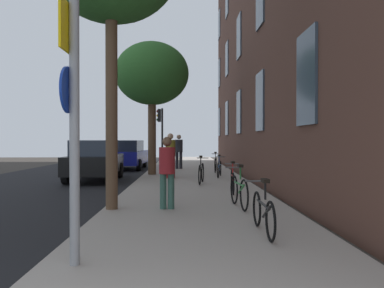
{
  "coord_description": "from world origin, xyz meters",
  "views": [
    {
      "loc": [
        0.78,
        -1.18,
        1.63
      ],
      "look_at": [
        1.09,
        12.25,
        1.5
      ],
      "focal_mm": 35.96,
      "sensor_mm": 36.0,
      "label": 1
    }
  ],
  "objects": [
    {
      "name": "bicycle_1",
      "position": [
        2.03,
        7.39,
        0.5
      ],
      "size": [
        0.42,
        1.64,
        0.98
      ],
      "color": "black",
      "rests_on": "sidewalk"
    },
    {
      "name": "tree_far",
      "position": [
        -0.61,
        15.86,
        4.55
      ],
      "size": [
        3.26,
        3.26,
        5.85
      ],
      "color": "brown",
      "rests_on": "sidewalk"
    },
    {
      "name": "pedestrian_0",
      "position": [
        0.42,
        7.27,
        1.03
      ],
      "size": [
        0.46,
        0.46,
        1.59
      ],
      "color": "#33594C",
      "rests_on": "sidewalk"
    },
    {
      "name": "bicycle_2",
      "position": [
        2.19,
        9.79,
        0.48
      ],
      "size": [
        0.42,
        1.59,
        0.92
      ],
      "color": "black",
      "rests_on": "sidewalk"
    },
    {
      "name": "ground_plane",
      "position": [
        -2.4,
        15.0,
        0.0
      ],
      "size": [
        41.8,
        41.8,
        0.0
      ],
      "primitive_type": "plane",
      "color": "#332D28"
    },
    {
      "name": "pedestrian_1",
      "position": [
        0.27,
        14.16,
        1.14
      ],
      "size": [
        0.55,
        0.55,
        1.79
      ],
      "color": "maroon",
      "rests_on": "sidewalk"
    },
    {
      "name": "car_1",
      "position": [
        -2.32,
        20.42,
        0.84
      ],
      "size": [
        1.89,
        4.51,
        1.62
      ],
      "color": "navy",
      "rests_on": "road_asphalt"
    },
    {
      "name": "sidewalk",
      "position": [
        1.1,
        15.0,
        0.06
      ],
      "size": [
        4.2,
        38.0,
        0.12
      ],
      "primitive_type": "cube",
      "color": "#9E9389",
      "rests_on": "ground"
    },
    {
      "name": "bicycle_5",
      "position": [
        2.31,
        16.99,
        0.5
      ],
      "size": [
        0.42,
        1.66,
        0.96
      ],
      "color": "black",
      "rests_on": "sidewalk"
    },
    {
      "name": "traffic_light",
      "position": [
        -0.64,
        22.93,
        2.54
      ],
      "size": [
        0.43,
        0.24,
        3.52
      ],
      "color": "black",
      "rests_on": "sidewalk"
    },
    {
      "name": "car_0",
      "position": [
        -2.77,
        14.28,
        0.84
      ],
      "size": [
        1.77,
        4.07,
        1.62
      ],
      "color": "black",
      "rests_on": "road_asphalt"
    },
    {
      "name": "road_asphalt",
      "position": [
        -4.5,
        15.0,
        0.01
      ],
      "size": [
        7.0,
        38.0,
        0.01
      ],
      "primitive_type": "cube",
      "color": "black",
      "rests_on": "ground"
    },
    {
      "name": "bicycle_3",
      "position": [
        1.41,
        12.19,
        0.5
      ],
      "size": [
        0.43,
        1.65,
        0.98
      ],
      "color": "black",
      "rests_on": "sidewalk"
    },
    {
      "name": "bicycle_4",
      "position": [
        2.27,
        14.59,
        0.48
      ],
      "size": [
        0.47,
        1.67,
        0.92
      ],
      "color": "black",
      "rests_on": "sidewalk"
    },
    {
      "name": "bicycle_0",
      "position": [
        2.07,
        4.99,
        0.47
      ],
      "size": [
        0.42,
        1.67,
        0.9
      ],
      "color": "black",
      "rests_on": "sidewalk"
    },
    {
      "name": "pedestrian_2",
      "position": [
        0.55,
        19.26,
        1.16
      ],
      "size": [
        0.54,
        0.54,
        1.81
      ],
      "color": "#26262D",
      "rests_on": "sidewalk"
    },
    {
      "name": "sign_post",
      "position": [
        -0.56,
        3.48,
        2.03
      ],
      "size": [
        0.15,
        0.6,
        3.29
      ],
      "color": "gray",
      "rests_on": "sidewalk"
    }
  ]
}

